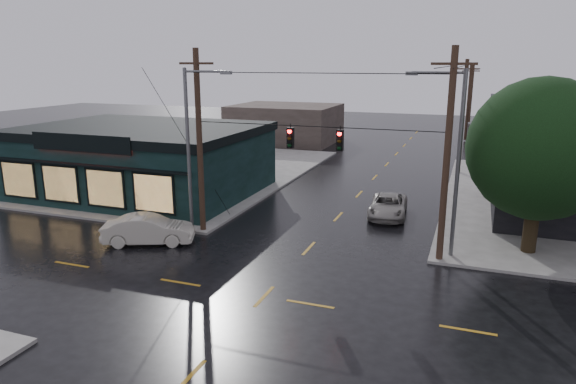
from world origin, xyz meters
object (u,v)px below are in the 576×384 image
(utility_pole_nw, at_px, (203,232))
(sedan_cream, at_px, (148,230))
(utility_pole_ne, at_px, (439,261))
(suv_silver, at_px, (388,206))
(corner_tree, at_px, (540,149))

(utility_pole_nw, bearing_deg, sedan_cream, -122.58)
(utility_pole_ne, xyz_separation_m, suv_silver, (-3.61, 6.72, 0.66))
(utility_pole_ne, height_order, suv_silver, utility_pole_ne)
(utility_pole_nw, relative_size, sedan_cream, 2.15)
(utility_pole_nw, distance_m, utility_pole_ne, 13.00)
(utility_pole_nw, height_order, utility_pole_ne, same)
(sedan_cream, bearing_deg, utility_pole_ne, -103.06)
(suv_silver, bearing_deg, utility_pole_nw, -149.24)
(utility_pole_ne, height_order, sedan_cream, utility_pole_ne)
(utility_pole_nw, bearing_deg, corner_tree, 8.56)
(sedan_cream, bearing_deg, suv_silver, -73.22)
(corner_tree, relative_size, utility_pole_nw, 0.85)
(corner_tree, distance_m, utility_pole_ne, 7.24)
(utility_pole_nw, xyz_separation_m, utility_pole_ne, (13.00, 0.00, 0.00))
(utility_pole_nw, bearing_deg, utility_pole_ne, 0.00)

